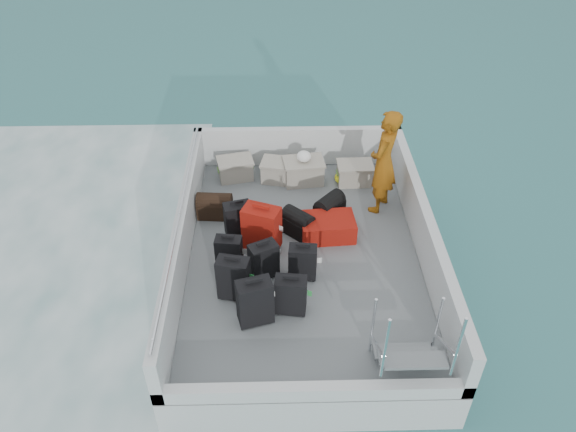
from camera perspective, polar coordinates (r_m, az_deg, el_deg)
name	(u,v)px	position (r m, az deg, el deg)	size (l,w,h in m)	color
ground	(303,282)	(8.68, 1.52, -6.77)	(160.00, 160.00, 0.00)	#1C6460
ferry_hull	(303,268)	(8.47, 1.55, -5.34)	(3.60, 5.00, 0.60)	silver
deck	(304,253)	(8.26, 1.59, -3.78)	(3.30, 4.70, 0.02)	slate
deck_fittings	(330,248)	(7.80, 4.29, -3.23)	(3.60, 5.00, 0.90)	silver
suitcase_0	(234,279)	(7.43, -5.54, -6.38)	(0.42, 0.24, 0.65)	black
suitcase_1	(229,254)	(7.87, -6.00, -3.84)	(0.36, 0.21, 0.55)	black
suitcase_2	(238,220)	(8.41, -5.10, -0.42)	(0.39, 0.24, 0.57)	black
suitcase_3	(255,303)	(7.10, -3.37, -8.77)	(0.44, 0.26, 0.67)	black
suitcase_4	(264,261)	(7.71, -2.49, -4.60)	(0.38, 0.23, 0.57)	black
suitcase_5	(262,229)	(8.12, -2.69, -1.31)	(0.52, 0.31, 0.72)	#97120B
suitcase_6	(291,296)	(7.25, 0.27, -8.08)	(0.40, 0.24, 0.56)	black
suitcase_7	(303,263)	(7.70, 1.50, -4.75)	(0.38, 0.22, 0.54)	black
suitcase_8	(328,227)	(8.47, 4.05, -1.15)	(0.53, 0.80, 0.32)	#97120B
duffel_0	(215,208)	(8.90, -7.43, 0.86)	(0.54, 0.30, 0.32)	black
duffel_1	(298,225)	(8.49, 1.02, -0.90)	(0.48, 0.30, 0.32)	black
duffel_2	(329,209)	(8.82, 4.23, 0.72)	(0.47, 0.30, 0.32)	black
crate_0	(236,169)	(9.74, -5.35, 4.74)	(0.56, 0.39, 0.34)	#B0A899
crate_1	(279,172)	(9.64, -0.89, 4.53)	(0.57, 0.39, 0.34)	#B0A899
crate_2	(304,172)	(9.59, 1.59, 4.50)	(0.64, 0.44, 0.39)	#B0A899
crate_3	(354,174)	(9.64, 6.77, 4.26)	(0.56, 0.39, 0.34)	#B0A899
yellow_bag	(343,178)	(9.64, 5.58, 3.91)	(0.28, 0.26, 0.22)	yellow
white_bag	(304,158)	(9.44, 1.62, 5.92)	(0.24, 0.24, 0.18)	white
passenger	(384,162)	(8.74, 9.69, 5.42)	(0.63, 0.41, 1.72)	#C76D12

